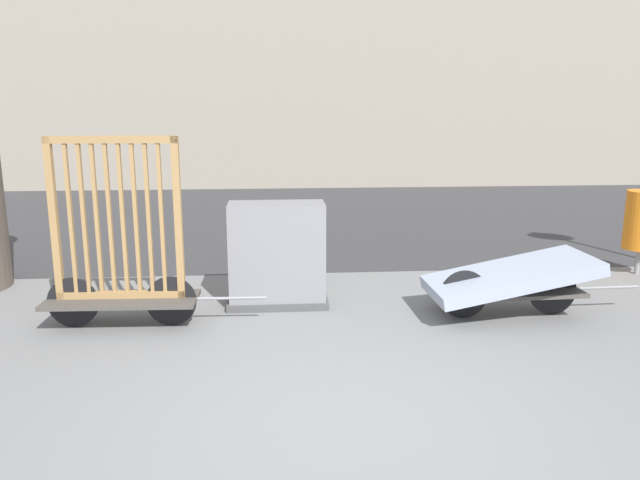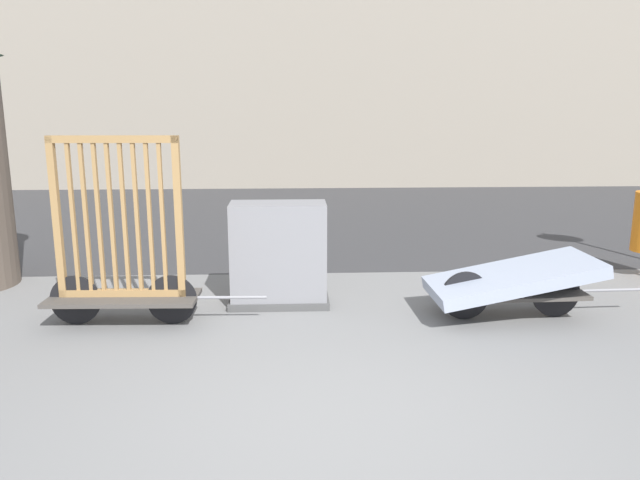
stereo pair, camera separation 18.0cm
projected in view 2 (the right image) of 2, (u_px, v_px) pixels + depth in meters
The scene contains 5 objects.
ground_plane at pixel (334, 424), 4.38m from camera, with size 60.00×60.00×0.00m, color slate.
road_strip at pixel (306, 217), 12.35m from camera, with size 56.00×8.39×0.01m.
bike_cart_with_bedframe at pixel (122, 260), 6.23m from camera, with size 2.21×0.60×1.90m.
bike_cart_with_mattress at pixel (512, 281), 6.47m from camera, with size 2.31×0.93×0.66m.
utility_cabinet at pixel (279, 258), 6.88m from camera, with size 1.10×0.54×1.15m.
Camera 2 is at (-0.28, -3.99, 2.21)m, focal length 35.00 mm.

